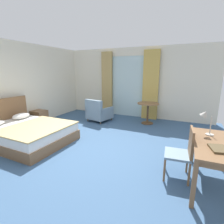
# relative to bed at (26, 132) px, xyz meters

# --- Properties ---
(ground) EXTENTS (6.41, 7.44, 0.10)m
(ground) POSITION_rel_bed_xyz_m (1.71, 0.36, -0.31)
(ground) COLOR #38567A
(wall_back) EXTENTS (6.01, 0.12, 2.73)m
(wall_back) POSITION_rel_bed_xyz_m (1.71, 3.83, 1.10)
(wall_back) COLOR silver
(wall_back) RESTS_ON ground
(wall_left) EXTENTS (0.12, 7.04, 2.73)m
(wall_left) POSITION_rel_bed_xyz_m (-1.23, 0.36, 1.10)
(wall_left) COLOR silver
(wall_left) RESTS_ON ground
(balcony_glass_door) EXTENTS (1.40, 0.02, 2.40)m
(balcony_glass_door) POSITION_rel_bed_xyz_m (1.48, 3.75, 0.94)
(balcony_glass_door) COLOR silver
(balcony_glass_door) RESTS_ON ground
(curtain_panel_left) EXTENTS (0.46, 0.10, 2.60)m
(curtain_panel_left) POSITION_rel_bed_xyz_m (0.56, 3.65, 1.04)
(curtain_panel_left) COLOR tan
(curtain_panel_left) RESTS_ON ground
(curtain_panel_right) EXTENTS (0.59, 0.10, 2.60)m
(curtain_panel_right) POSITION_rel_bed_xyz_m (2.40, 3.65, 1.04)
(curtain_panel_right) COLOR tan
(curtain_panel_right) RESTS_ON ground
(bed) EXTENTS (2.16, 1.68, 1.07)m
(bed) POSITION_rel_bed_xyz_m (0.00, 0.00, 0.00)
(bed) COLOR brown
(bed) RESTS_ON ground
(nightstand) EXTENTS (0.45, 0.43, 0.50)m
(nightstand) POSITION_rel_bed_xyz_m (-0.90, 1.26, -0.01)
(nightstand) COLOR brown
(nightstand) RESTS_ON ground
(writing_desk) EXTENTS (0.58, 1.39, 0.74)m
(writing_desk) POSITION_rel_bed_xyz_m (4.23, 0.04, 0.39)
(writing_desk) COLOR brown
(writing_desk) RESTS_ON ground
(desk_chair) EXTENTS (0.47, 0.49, 0.92)m
(desk_chair) POSITION_rel_bed_xyz_m (3.81, 0.03, 0.25)
(desk_chair) COLOR gray
(desk_chair) RESTS_ON ground
(desk_lamp) EXTENTS (0.26, 0.15, 0.45)m
(desk_lamp) POSITION_rel_bed_xyz_m (4.11, 0.39, 0.79)
(desk_lamp) COLOR #B7B2A8
(desk_lamp) RESTS_ON writing_desk
(closed_book) EXTENTS (0.29, 0.34, 0.03)m
(closed_book) POSITION_rel_bed_xyz_m (4.27, -0.23, 0.49)
(closed_book) COLOR brown
(closed_book) RESTS_ON writing_desk
(armchair_by_window) EXTENTS (0.89, 0.91, 0.83)m
(armchair_by_window) POSITION_rel_bed_xyz_m (0.77, 2.50, 0.06)
(armchair_by_window) COLOR gray
(armchair_by_window) RESTS_ON ground
(round_cafe_table) EXTENTS (0.75, 0.75, 0.74)m
(round_cafe_table) POSITION_rel_bed_xyz_m (2.50, 2.97, 0.29)
(round_cafe_table) COLOR brown
(round_cafe_table) RESTS_ON ground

